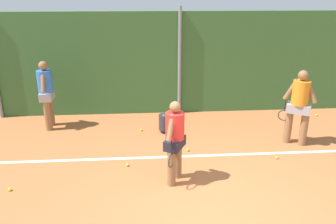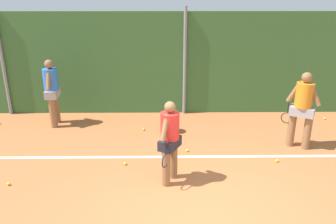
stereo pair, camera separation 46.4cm
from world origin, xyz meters
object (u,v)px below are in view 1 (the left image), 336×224
at_px(tennis_ball_0, 188,150).
at_px(tennis_ball_3, 316,115).
at_px(tennis_ball_8, 127,165).
at_px(tennis_ball_1, 10,189).
at_px(tennis_ball_7, 277,157).
at_px(tennis_ball_2, 141,130).
at_px(player_backcourt_far, 46,91).
at_px(player_foreground_near, 175,138).
at_px(player_midcourt, 299,104).
at_px(ball_hopper, 165,122).

bearing_deg(tennis_ball_0, tennis_ball_3, 26.16).
relative_size(tennis_ball_0, tennis_ball_8, 1.00).
bearing_deg(tennis_ball_1, tennis_ball_7, 9.06).
distance_m(tennis_ball_1, tennis_ball_2, 3.74).
relative_size(tennis_ball_3, tennis_ball_8, 1.00).
xyz_separation_m(player_backcourt_far, tennis_ball_7, (5.66, -2.33, -1.03)).
xyz_separation_m(player_backcourt_far, tennis_ball_8, (2.25, -2.42, -1.03)).
xyz_separation_m(tennis_ball_2, tennis_ball_3, (5.40, 0.78, 0.00)).
distance_m(player_foreground_near, tennis_ball_0, 1.66).
bearing_deg(player_backcourt_far, player_foreground_near, -136.90).
bearing_deg(tennis_ball_1, tennis_ball_3, 24.09).
bearing_deg(tennis_ball_8, tennis_ball_3, 25.66).
distance_m(tennis_ball_2, tennis_ball_8, 1.98).
relative_size(tennis_ball_0, tennis_ball_7, 1.00).
distance_m(player_midcourt, player_backcourt_far, 6.59).
distance_m(player_foreground_near, player_backcourt_far, 4.47).
distance_m(player_backcourt_far, ball_hopper, 3.36).
bearing_deg(tennis_ball_7, ball_hopper, 144.60).
relative_size(tennis_ball_0, tennis_ball_3, 1.00).
xyz_separation_m(ball_hopper, tennis_ball_1, (-3.19, -2.64, -0.26)).
bearing_deg(tennis_ball_2, player_foreground_near, -75.49).
distance_m(tennis_ball_1, tennis_ball_8, 2.36).
xyz_separation_m(tennis_ball_0, tennis_ball_8, (-1.42, -0.64, 0.00)).
distance_m(player_midcourt, tennis_ball_2, 4.14).
bearing_deg(tennis_ball_3, player_foreground_near, -144.16).
xyz_separation_m(tennis_ball_0, tennis_ball_7, (1.99, -0.54, 0.00)).
bearing_deg(tennis_ball_8, tennis_ball_7, 1.60).
relative_size(player_backcourt_far, tennis_ball_0, 28.63).
relative_size(player_midcourt, tennis_ball_0, 28.52).
relative_size(player_backcourt_far, tennis_ball_3, 28.63).
bearing_deg(tennis_ball_8, player_midcourt, 11.93).
height_order(player_backcourt_far, tennis_ball_1, player_backcourt_far).
bearing_deg(tennis_ball_3, tennis_ball_2, -171.77).
bearing_deg(player_foreground_near, tennis_ball_2, -138.14).
height_order(player_midcourt, tennis_ball_2, player_midcourt).
height_order(player_midcourt, tennis_ball_0, player_midcourt).
relative_size(tennis_ball_2, tennis_ball_3, 1.00).
bearing_deg(tennis_ball_0, player_midcourt, 5.07).
distance_m(player_backcourt_far, tennis_ball_2, 2.79).
bearing_deg(tennis_ball_1, tennis_ball_0, 21.55).
bearing_deg(tennis_ball_2, tennis_ball_7, -30.90).
xyz_separation_m(tennis_ball_1, tennis_ball_7, (5.63, 0.90, 0.00)).
bearing_deg(tennis_ball_3, ball_hopper, -169.18).
height_order(player_backcourt_far, tennis_ball_0, player_backcourt_far).
bearing_deg(player_backcourt_far, player_midcourt, -106.70).
height_order(tennis_ball_1, tennis_ball_7, same).
distance_m(player_foreground_near, tennis_ball_7, 2.71).
bearing_deg(tennis_ball_1, ball_hopper, 39.61).
bearing_deg(tennis_ball_2, player_backcourt_far, 169.71).
bearing_deg(tennis_ball_8, player_backcourt_far, 132.95).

